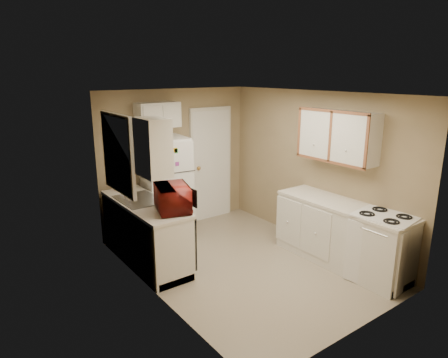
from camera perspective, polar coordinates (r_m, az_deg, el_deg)
floor at (r=5.88m, az=2.94°, el=-11.92°), size 3.80×3.80×0.00m
ceiling at (r=5.25m, az=3.30°, el=12.11°), size 3.80×3.80×0.00m
wall_left at (r=4.72m, az=-10.21°, el=-3.31°), size 3.80×3.80×0.00m
wall_right at (r=6.40m, az=12.88°, el=1.42°), size 3.80×3.80×0.00m
wall_back at (r=6.97m, az=-6.81°, el=2.82°), size 2.80×2.80×0.00m
wall_front at (r=4.23m, az=19.70°, el=-6.21°), size 2.80×2.80×0.00m
left_counter at (r=5.87m, az=-11.14°, el=-7.45°), size 0.60×1.80×0.90m
dishwasher at (r=5.48m, az=-5.67°, el=-8.44°), size 0.03×0.58×0.72m
sink at (r=5.85m, az=-11.98°, el=-3.27°), size 0.54×0.74×0.16m
microwave at (r=5.28m, az=-7.31°, el=-2.90°), size 0.68×0.50×0.40m
soap_bottle at (r=6.29m, az=-14.59°, el=-0.80°), size 0.10×0.10×0.17m
window_blinds at (r=5.57m, az=-14.82°, el=3.51°), size 0.10×0.98×1.08m
upper_cabinet_left at (r=4.83m, az=-10.10°, el=4.47°), size 0.30×0.45×0.70m
refrigerator at (r=6.62m, az=-8.36°, el=-1.19°), size 0.76×0.74×1.66m
cabinet_over_fridge at (r=6.53m, az=-9.46°, el=9.00°), size 0.70×0.30×0.40m
interior_door at (r=7.34m, az=-1.85°, el=2.10°), size 0.86×0.06×2.08m
right_counter at (r=5.92m, az=16.37°, el=-7.57°), size 0.60×2.00×0.90m
stove at (r=5.62m, az=21.56°, el=-9.54°), size 0.66×0.78×0.86m
upper_cabinet_right at (r=5.86m, az=15.93°, el=5.97°), size 0.30×1.20×0.70m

